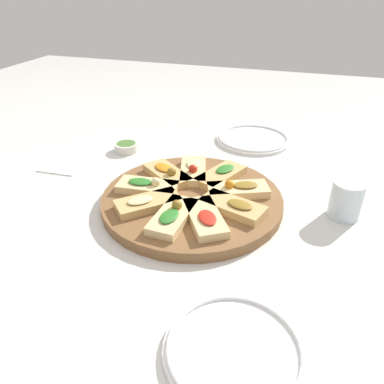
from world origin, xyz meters
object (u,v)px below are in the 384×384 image
plate_left (253,139)px  napkin_stack (67,163)px  dipping_bowl (126,147)px  plate_right (234,350)px  serving_board (192,200)px  water_glass (346,200)px

plate_left → napkin_stack: (0.34, -0.49, -0.00)m
dipping_bowl → plate_right: bearing=38.0°
serving_board → napkin_stack: bearing=-103.5°
napkin_stack → dipping_bowl: dipping_bowl is taller
serving_board → plate_right: size_ratio=2.04×
serving_board → water_glass: (-0.06, 0.35, 0.03)m
plate_right → water_glass: (-0.43, 0.16, 0.04)m
water_glass → dipping_bowl: water_glass is taller
water_glass → napkin_stack: bearing=-93.0°
napkin_stack → plate_right: bearing=51.9°
serving_board → dipping_bowl: size_ratio=5.68×
plate_left → napkin_stack: size_ratio=1.80×
plate_left → dipping_bowl: size_ratio=3.20×
serving_board → water_glass: water_glass is taller
napkin_stack → plate_left: bearing=124.4°
water_glass → plate_left: bearing=-144.1°
water_glass → dipping_bowl: bearing=-105.6°
plate_left → plate_right: 0.82m
serving_board → water_glass: 0.35m
serving_board → water_glass: size_ratio=4.94×
plate_left → dipping_bowl: 0.42m
serving_board → plate_left: 0.44m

